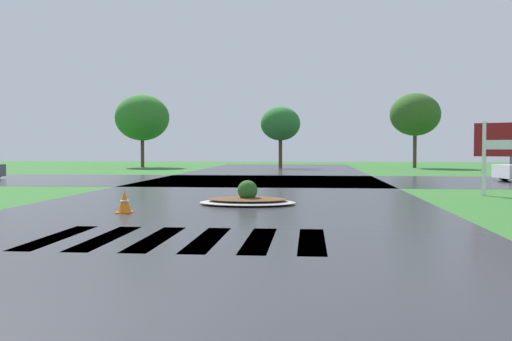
{
  "coord_description": "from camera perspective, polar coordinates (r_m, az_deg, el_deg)",
  "views": [
    {
      "loc": [
        2.21,
        -4.68,
        1.59
      ],
      "look_at": [
        0.73,
        11.18,
        0.96
      ],
      "focal_mm": 40.51,
      "sensor_mm": 36.0,
      "label": 1
    }
  ],
  "objects": [
    {
      "name": "median_island",
      "position": [
        16.09,
        -0.84,
        -2.89
      ],
      "size": [
        2.69,
        1.87,
        0.68
      ],
      "color": "#9E9B93",
      "rests_on": "ground"
    },
    {
      "name": "asphalt_cross_road",
      "position": [
        27.81,
        0.75,
        -0.99
      ],
      "size": [
        90.0,
        10.15,
        0.01
      ],
      "primitive_type": "cube",
      "color": "#2B2B30",
      "rests_on": "ground"
    },
    {
      "name": "background_treeline",
      "position": [
        45.66,
        3.96,
        5.16
      ],
      "size": [
        36.86,
        5.02,
        5.84
      ],
      "color": "#4C3823",
      "rests_on": "ground"
    },
    {
      "name": "traffic_cone",
      "position": [
        14.4,
        -12.86,
        -3.09
      ],
      "size": [
        0.36,
        0.36,
        0.54
      ],
      "color": "orange",
      "rests_on": "ground"
    },
    {
      "name": "asphalt_roadway",
      "position": [
        14.93,
        -3.22,
        -3.82
      ],
      "size": [
        11.28,
        80.0,
        0.01
      ],
      "primitive_type": "cube",
      "color": "#2B2B30",
      "rests_on": "ground"
    },
    {
      "name": "crosswalk_stripes",
      "position": [
        10.16,
        -7.35,
        -6.72
      ],
      "size": [
        4.95,
        2.85,
        0.01
      ],
      "color": "white",
      "rests_on": "ground"
    },
    {
      "name": "ground_plane",
      "position": [
        5.43,
        -19.69,
        -15.44
      ],
      "size": [
        120.0,
        120.0,
        0.1
      ],
      "primitive_type": "cube",
      "color": "#2D6628"
    }
  ]
}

